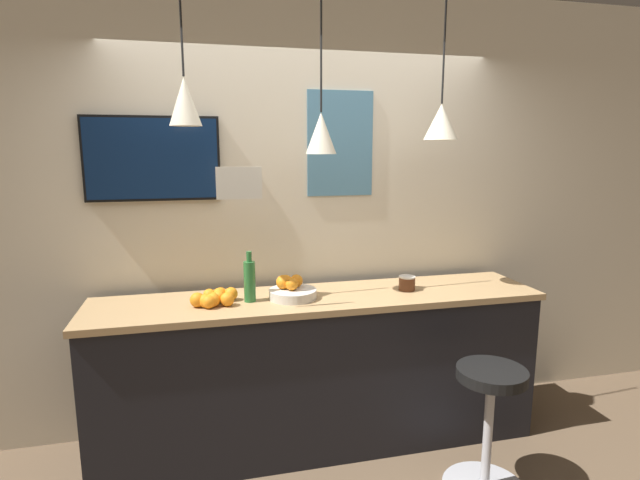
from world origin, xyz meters
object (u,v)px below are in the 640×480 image
(juice_bottle, at_px, (250,280))
(spread_jar, at_px, (407,283))
(bar_stool, at_px, (489,414))
(mounted_tv, at_px, (153,159))
(fruit_bowl, at_px, (291,290))

(juice_bottle, xyz_separation_m, spread_jar, (1.00, 0.00, -0.08))
(bar_stool, height_order, juice_bottle, juice_bottle)
(bar_stool, xyz_separation_m, juice_bottle, (-1.21, 0.66, 0.65))
(juice_bottle, xyz_separation_m, mounted_tv, (-0.53, 0.36, 0.70))
(bar_stool, xyz_separation_m, spread_jar, (-0.21, 0.66, 0.57))
(bar_stool, height_order, mounted_tv, mounted_tv)
(spread_jar, relative_size, mounted_tv, 0.13)
(juice_bottle, height_order, mounted_tv, mounted_tv)
(fruit_bowl, distance_m, mounted_tv, 1.16)
(juice_bottle, bearing_deg, bar_stool, -28.58)
(fruit_bowl, relative_size, mounted_tv, 0.36)
(juice_bottle, bearing_deg, mounted_tv, 146.06)
(spread_jar, bearing_deg, bar_stool, -72.09)
(juice_bottle, bearing_deg, spread_jar, 0.00)
(spread_jar, bearing_deg, juice_bottle, 180.00)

